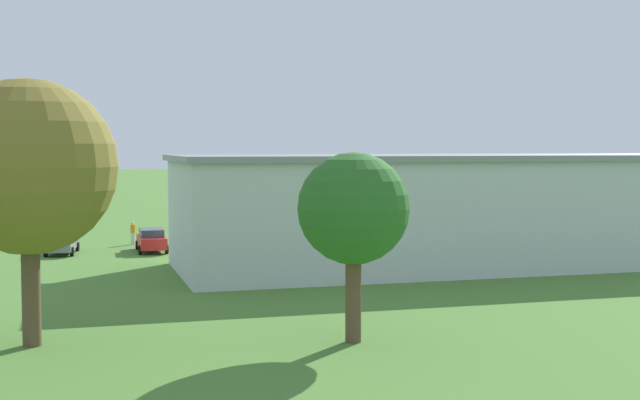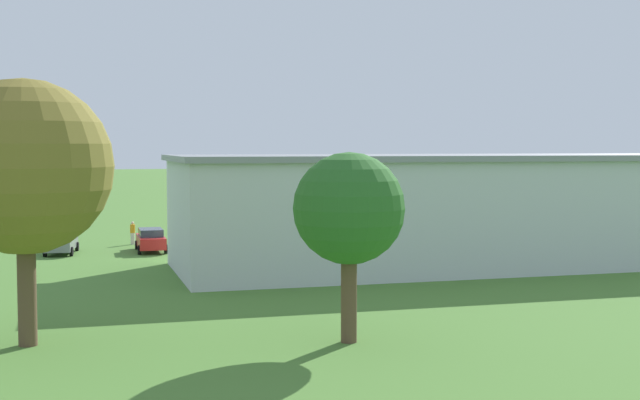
{
  "view_description": "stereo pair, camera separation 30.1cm",
  "coord_description": "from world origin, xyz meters",
  "px_view_note": "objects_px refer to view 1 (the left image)",
  "views": [
    {
      "loc": [
        20.37,
        84.66,
        7.56
      ],
      "look_at": [
        -2.54,
        12.16,
        2.8
      ],
      "focal_mm": 48.76,
      "sensor_mm": 36.0,
      "label": 1
    },
    {
      "loc": [
        20.09,
        84.75,
        7.56
      ],
      "look_at": [
        -2.54,
        12.16,
        2.8
      ],
      "focal_mm": 48.76,
      "sensor_mm": 36.0,
      "label": 2
    }
  ],
  "objects_px": {
    "biplane": "(267,185)",
    "person_crossing_taxiway": "(234,231)",
    "windsock": "(29,160)",
    "car_grey": "(62,242)",
    "tree_at_field_edge": "(354,210)",
    "person_near_hangar_door": "(594,225)",
    "person_walking_on_apron": "(133,233)",
    "person_watching_takeoff": "(572,220)",
    "tree_behind_hangar_left": "(29,168)",
    "person_by_parked_cars": "(570,224)",
    "car_red": "(151,240)",
    "hangar": "(478,209)"
  },
  "relations": [
    {
      "from": "biplane",
      "to": "person_crossing_taxiway",
      "type": "bearing_deg",
      "value": 66.59
    },
    {
      "from": "person_crossing_taxiway",
      "to": "windsock",
      "type": "distance_m",
      "value": 32.53
    },
    {
      "from": "car_grey",
      "to": "tree_at_field_edge",
      "type": "distance_m",
      "value": 33.78
    },
    {
      "from": "car_grey",
      "to": "person_near_hangar_door",
      "type": "height_order",
      "value": "person_near_hangar_door"
    },
    {
      "from": "person_walking_on_apron",
      "to": "person_watching_takeoff",
      "type": "relative_size",
      "value": 1.0
    },
    {
      "from": "person_near_hangar_door",
      "to": "tree_behind_hangar_left",
      "type": "xyz_separation_m",
      "value": [
        45.19,
        29.07,
        5.91
      ]
    },
    {
      "from": "biplane",
      "to": "person_watching_takeoff",
      "type": "height_order",
      "value": "biplane"
    },
    {
      "from": "person_by_parked_cars",
      "to": "person_near_hangar_door",
      "type": "height_order",
      "value": "person_by_parked_cars"
    },
    {
      "from": "car_grey",
      "to": "person_near_hangar_door",
      "type": "distance_m",
      "value": 43.61
    },
    {
      "from": "car_red",
      "to": "person_crossing_taxiway",
      "type": "distance_m",
      "value": 8.81
    },
    {
      "from": "car_grey",
      "to": "windsock",
      "type": "bearing_deg",
      "value": -85.32
    },
    {
      "from": "person_crossing_taxiway",
      "to": "tree_behind_hangar_left",
      "type": "bearing_deg",
      "value": 66.18
    },
    {
      "from": "car_red",
      "to": "person_near_hangar_door",
      "type": "relative_size",
      "value": 2.81
    },
    {
      "from": "person_walking_on_apron",
      "to": "windsock",
      "type": "distance_m",
      "value": 29.78
    },
    {
      "from": "car_red",
      "to": "car_grey",
      "type": "bearing_deg",
      "value": -5.45
    },
    {
      "from": "person_walking_on_apron",
      "to": "person_watching_takeoff",
      "type": "height_order",
      "value": "person_watching_takeoff"
    },
    {
      "from": "car_grey",
      "to": "person_crossing_taxiway",
      "type": "height_order",
      "value": "car_grey"
    },
    {
      "from": "car_grey",
      "to": "biplane",
      "type": "bearing_deg",
      "value": -134.8
    },
    {
      "from": "hangar",
      "to": "person_walking_on_apron",
      "type": "xyz_separation_m",
      "value": [
        19.93,
        -17.89,
        -2.62
      ]
    },
    {
      "from": "hangar",
      "to": "tree_at_field_edge",
      "type": "height_order",
      "value": "tree_at_field_edge"
    },
    {
      "from": "biplane",
      "to": "person_near_hangar_door",
      "type": "xyz_separation_m",
      "value": [
        -23.78,
        19.74,
        -2.85
      ]
    },
    {
      "from": "biplane",
      "to": "person_walking_on_apron",
      "type": "xyz_separation_m",
      "value": [
        14.53,
        15.62,
        -2.8
      ]
    },
    {
      "from": "hangar",
      "to": "person_by_parked_cars",
      "type": "xyz_separation_m",
      "value": [
        -16.82,
        -15.12,
        -2.67
      ]
    },
    {
      "from": "tree_behind_hangar_left",
      "to": "windsock",
      "type": "distance_m",
      "value": 61.43
    },
    {
      "from": "tree_behind_hangar_left",
      "to": "person_walking_on_apron",
      "type": "bearing_deg",
      "value": -101.72
    },
    {
      "from": "car_grey",
      "to": "person_walking_on_apron",
      "type": "xyz_separation_m",
      "value": [
        -5.3,
        -4.35,
        0.05
      ]
    },
    {
      "from": "car_grey",
      "to": "person_walking_on_apron",
      "type": "distance_m",
      "value": 6.85
    },
    {
      "from": "hangar",
      "to": "car_red",
      "type": "relative_size",
      "value": 8.29
    },
    {
      "from": "person_crossing_taxiway",
      "to": "person_watching_takeoff",
      "type": "bearing_deg",
      "value": 179.16
    },
    {
      "from": "hangar",
      "to": "person_walking_on_apron",
      "type": "bearing_deg",
      "value": -41.91
    },
    {
      "from": "car_grey",
      "to": "person_watching_takeoff",
      "type": "xyz_separation_m",
      "value": [
        -44.11,
        -4.22,
        0.05
      ]
    },
    {
      "from": "car_red",
      "to": "tree_at_field_edge",
      "type": "bearing_deg",
      "value": 97.41
    },
    {
      "from": "hangar",
      "to": "person_walking_on_apron",
      "type": "relative_size",
      "value": 21.96
    },
    {
      "from": "person_by_parked_cars",
      "to": "tree_behind_hangar_left",
      "type": "distance_m",
      "value": 53.52
    },
    {
      "from": "car_grey",
      "to": "person_by_parked_cars",
      "type": "relative_size",
      "value": 2.8
    },
    {
      "from": "car_red",
      "to": "biplane",
      "type": "bearing_deg",
      "value": -123.68
    },
    {
      "from": "windsock",
      "to": "tree_at_field_edge",
      "type": "bearing_deg",
      "value": 101.29
    },
    {
      "from": "person_by_parked_cars",
      "to": "person_crossing_taxiway",
      "type": "bearing_deg",
      "value": -6.13
    },
    {
      "from": "person_by_parked_cars",
      "to": "person_crossing_taxiway",
      "type": "relative_size",
      "value": 1.06
    },
    {
      "from": "car_grey",
      "to": "person_by_parked_cars",
      "type": "distance_m",
      "value": 42.08
    },
    {
      "from": "person_near_hangar_door",
      "to": "windsock",
      "type": "distance_m",
      "value": 56.7
    },
    {
      "from": "biplane",
      "to": "windsock",
      "type": "distance_m",
      "value": 25.9
    },
    {
      "from": "biplane",
      "to": "tree_at_field_edge",
      "type": "height_order",
      "value": "tree_at_field_edge"
    },
    {
      "from": "biplane",
      "to": "car_red",
      "type": "xyz_separation_m",
      "value": [
        13.69,
        20.55,
        -2.83
      ]
    },
    {
      "from": "car_grey",
      "to": "tree_behind_hangar_left",
      "type": "height_order",
      "value": "tree_behind_hangar_left"
    },
    {
      "from": "person_crossing_taxiway",
      "to": "windsock",
      "type": "xyz_separation_m",
      "value": [
        15.87,
        -27.91,
        5.24
      ]
    },
    {
      "from": "biplane",
      "to": "car_grey",
      "type": "distance_m",
      "value": 28.28
    },
    {
      "from": "person_crossing_taxiway",
      "to": "person_by_parked_cars",
      "type": "bearing_deg",
      "value": 173.87
    },
    {
      "from": "biplane",
      "to": "car_red",
      "type": "height_order",
      "value": "biplane"
    },
    {
      "from": "hangar",
      "to": "person_near_hangar_door",
      "type": "height_order",
      "value": "hangar"
    }
  ]
}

